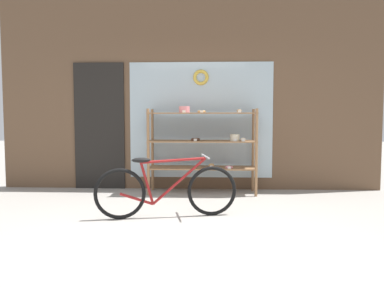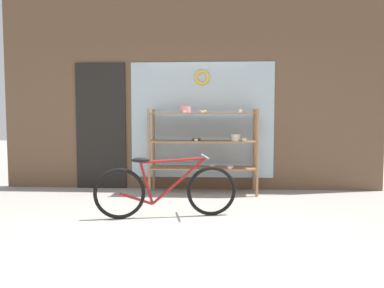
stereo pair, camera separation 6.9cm
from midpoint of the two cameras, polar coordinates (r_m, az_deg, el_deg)
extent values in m
plane|color=gray|center=(3.77, -2.47, -14.48)|extent=(30.00, 30.00, 0.00)
cube|color=brown|center=(6.27, 0.03, 9.17)|extent=(6.30, 0.08, 3.51)
cube|color=#A3B7C1|center=(6.19, 1.85, 3.64)|extent=(2.36, 0.02, 1.90)
cube|color=black|center=(6.46, -13.41, 2.67)|extent=(0.84, 0.03, 2.10)
torus|color=gold|center=(6.20, 1.86, 10.12)|extent=(0.26, 0.06, 0.26)
cylinder|color=#8E6642|center=(5.75, -6.22, -1.26)|extent=(0.04, 0.04, 1.33)
cylinder|color=#8E6642|center=(5.71, 10.25, -1.34)|extent=(0.04, 0.04, 1.33)
cylinder|color=#8E6642|center=(6.17, -5.55, -0.88)|extent=(0.04, 0.04, 1.33)
cylinder|color=#8E6642|center=(6.13, 9.77, -0.95)|extent=(0.04, 0.04, 1.33)
cube|color=#8E6642|center=(5.91, 2.03, -3.64)|extent=(1.69, 0.47, 0.02)
cube|color=#8E6642|center=(5.87, 2.04, 0.44)|extent=(1.69, 0.47, 0.02)
cube|color=#8E6642|center=(5.86, 2.05, 4.70)|extent=(1.69, 0.47, 0.02)
cylinder|color=pink|center=(5.87, -0.69, 5.28)|extent=(0.17, 0.17, 0.10)
cube|color=white|center=(5.78, -0.76, 4.98)|extent=(0.05, 0.00, 0.04)
ellipsoid|color=#AD7F4C|center=(5.87, 3.44, -3.29)|extent=(0.09, 0.08, 0.07)
cube|color=white|center=(5.81, 3.44, -3.51)|extent=(0.05, 0.00, 0.04)
cylinder|color=beige|center=(5.82, 7.02, 0.96)|extent=(0.15, 0.15, 0.10)
cube|color=white|center=(5.74, 7.07, 0.60)|extent=(0.05, 0.00, 0.04)
ellipsoid|color=brown|center=(5.82, 7.67, 5.03)|extent=(0.08, 0.06, 0.05)
cube|color=white|center=(5.77, 7.70, 4.95)|extent=(0.05, 0.00, 0.04)
ellipsoid|color=beige|center=(5.76, 8.27, 0.69)|extent=(0.08, 0.07, 0.05)
cube|color=white|center=(5.71, 8.31, 0.57)|extent=(0.05, 0.00, 0.04)
torus|color=tan|center=(5.97, 1.97, 4.96)|extent=(0.14, 0.14, 0.04)
cube|color=white|center=(5.89, 1.95, 4.96)|extent=(0.05, 0.00, 0.04)
torus|color=#4C2D1E|center=(5.82, 1.01, 0.70)|extent=(0.14, 0.14, 0.04)
cube|color=white|center=(5.74, 0.97, 0.63)|extent=(0.05, 0.00, 0.04)
torus|color=pink|center=(5.80, 6.14, -3.55)|extent=(0.12, 0.12, 0.03)
cube|color=white|center=(5.74, 6.18, -3.63)|extent=(0.05, 0.00, 0.04)
torus|color=black|center=(4.51, -10.57, -7.43)|extent=(0.60, 0.16, 0.61)
torus|color=black|center=(4.60, 3.44, -7.16)|extent=(0.60, 0.16, 0.61)
cylinder|color=maroon|center=(4.51, -1.57, -5.65)|extent=(0.65, 0.16, 0.56)
cylinder|color=maroon|center=(4.47, -2.46, -2.51)|extent=(0.77, 0.19, 0.07)
cylinder|color=maroon|center=(4.49, -6.51, -5.98)|extent=(0.17, 0.06, 0.51)
cylinder|color=maroon|center=(4.52, -8.08, -8.26)|extent=(0.40, 0.11, 0.17)
ellipsoid|color=black|center=(4.45, -7.43, -2.44)|extent=(0.23, 0.13, 0.06)
cylinder|color=#B2B2B7|center=(4.52, 2.43, -1.92)|extent=(0.12, 0.46, 0.02)
camera|label=1|loc=(0.03, -89.60, 0.03)|focal=35.00mm
camera|label=2|loc=(0.03, 90.40, -0.03)|focal=35.00mm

